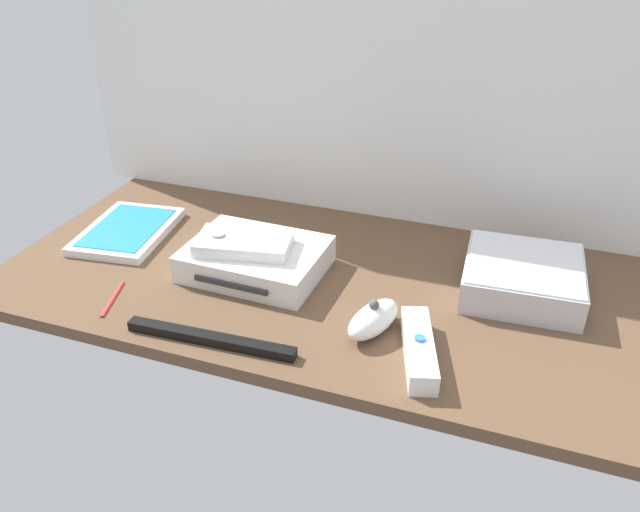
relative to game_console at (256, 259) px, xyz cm
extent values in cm
cube|color=brown|center=(10.29, 1.34, -3.20)|extent=(100.00, 48.00, 2.00)
cube|color=white|center=(10.29, 25.94, 29.80)|extent=(110.00, 1.20, 64.00)
cube|color=white|center=(0.00, 0.03, 0.00)|extent=(21.48, 16.63, 4.40)
cube|color=#2D2D2D|center=(-0.25, -8.16, 0.00)|extent=(12.01, 0.97, 0.80)
cube|color=silver|center=(40.00, 7.78, 0.30)|extent=(17.84, 17.84, 5.00)
cube|color=silver|center=(40.00, 7.78, 2.95)|extent=(17.13, 17.13, 0.30)
cube|color=white|center=(-26.31, 3.53, -1.50)|extent=(15.80, 20.51, 1.40)
cube|color=#2384CC|center=(-26.31, 3.53, -0.72)|extent=(13.05, 17.57, 0.16)
cube|color=white|center=(28.80, -12.72, -0.70)|extent=(7.83, 15.20, 3.00)
cylinder|color=#387FDB|center=(28.80, -12.72, 1.00)|extent=(1.40, 1.40, 0.40)
ellipsoid|color=white|center=(21.74, -9.12, -0.20)|extent=(7.53, 10.90, 4.00)
sphere|color=#4C4C4C|center=(21.74, -9.12, 2.20)|extent=(1.40, 1.40, 1.40)
cube|color=white|center=(-1.23, -1.23, 3.20)|extent=(15.65, 10.56, 2.00)
cylinder|color=#99999E|center=(-5.16, -1.98, 4.40)|extent=(2.34, 2.34, 0.40)
cube|color=black|center=(2.00, -18.97, -1.50)|extent=(24.06, 2.91, 1.40)
cylinder|color=red|center=(-16.56, -14.66, -1.85)|extent=(3.18, 8.84, 0.70)
camera|label=1|loc=(38.70, -78.09, 50.75)|focal=35.84mm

